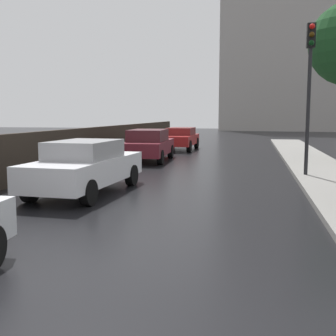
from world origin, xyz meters
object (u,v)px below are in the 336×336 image
object	(u,v)px
car_red_behind_camera	(180,138)
car_white_mid_road	(86,166)
traffic_light	(310,72)
car_maroon_far_ahead	(149,144)

from	to	relation	value
car_red_behind_camera	car_white_mid_road	bearing A→B (deg)	90.14
car_red_behind_camera	traffic_light	distance (m)	12.44
car_maroon_far_ahead	car_red_behind_camera	world-z (taller)	car_maroon_far_ahead
car_white_mid_road	traffic_light	distance (m)	7.69
car_white_mid_road	car_red_behind_camera	size ratio (longest dim) A/B	1.04
car_white_mid_road	car_maroon_far_ahead	distance (m)	8.13
car_maroon_far_ahead	car_red_behind_camera	xyz separation A→B (m)	(0.40, 6.29, -0.04)
car_maroon_far_ahead	traffic_light	world-z (taller)	traffic_light
car_red_behind_camera	traffic_light	bearing A→B (deg)	120.04
car_white_mid_road	car_red_behind_camera	bearing A→B (deg)	-87.05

